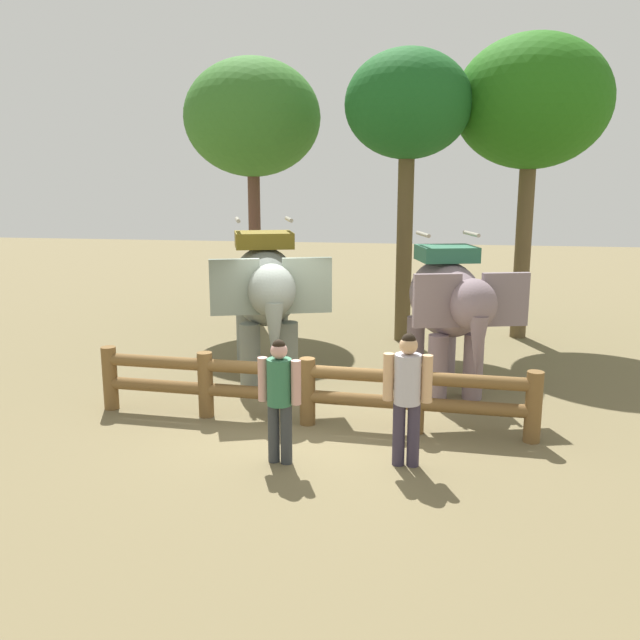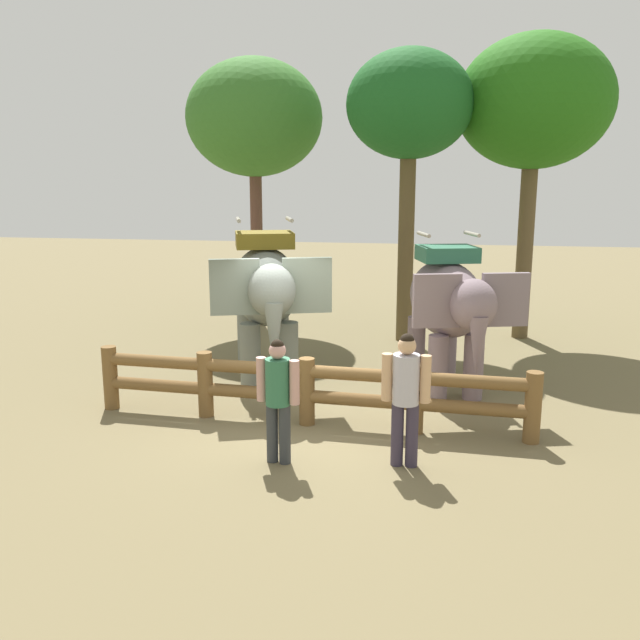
{
  "view_description": "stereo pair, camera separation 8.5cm",
  "coord_description": "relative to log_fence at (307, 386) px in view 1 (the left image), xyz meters",
  "views": [
    {
      "loc": [
        1.79,
        -9.48,
        3.72
      ],
      "look_at": [
        0.0,
        1.35,
        1.4
      ],
      "focal_mm": 37.61,
      "sensor_mm": 36.0,
      "label": 1
    },
    {
      "loc": [
        1.87,
        -9.47,
        3.72
      ],
      "look_at": [
        0.0,
        1.35,
        1.4
      ],
      "focal_mm": 37.61,
      "sensor_mm": 36.0,
      "label": 2
    }
  ],
  "objects": [
    {
      "name": "elephant_center",
      "position": [
        2.13,
        2.14,
        0.97
      ],
      "size": [
        2.18,
        3.35,
        2.8
      ],
      "color": "gray",
      "rests_on": "ground"
    },
    {
      "name": "elephant_near_left",
      "position": [
        -1.18,
        2.17,
        1.09
      ],
      "size": [
        2.46,
        3.61,
        3.02
      ],
      "color": "slate",
      "rests_on": "ground"
    },
    {
      "name": "tourist_man_in_blue",
      "position": [
        -0.1,
        -1.47,
        0.37
      ],
      "size": [
        0.59,
        0.38,
        1.69
      ],
      "color": "#303438",
      "rests_on": "ground"
    },
    {
      "name": "tree_far_left",
      "position": [
        -2.62,
        6.91,
        4.54
      ],
      "size": [
        3.34,
        3.34,
        6.61
      ],
      "color": "brown",
      "rests_on": "ground"
    },
    {
      "name": "tree_back_center",
      "position": [
        1.2,
        5.82,
        4.63
      ],
      "size": [
        2.79,
        2.79,
        6.51
      ],
      "color": "brown",
      "rests_on": "ground"
    },
    {
      "name": "tourist_woman_in_black",
      "position": [
        1.55,
        -1.29,
        0.43
      ],
      "size": [
        0.64,
        0.35,
        1.79
      ],
      "color": "#342D3F",
      "rests_on": "ground"
    },
    {
      "name": "log_fence",
      "position": [
        0.0,
        0.0,
        0.0
      ],
      "size": [
        6.88,
        0.58,
        1.05
      ],
      "color": "brown",
      "rests_on": "ground"
    },
    {
      "name": "ground_plane",
      "position": [
        -0.0,
        -0.17,
        -0.6
      ],
      "size": [
        60.0,
        60.0,
        0.0
      ],
      "primitive_type": "plane",
      "color": "brown"
    },
    {
      "name": "tree_far_right",
      "position": [
        3.92,
        6.57,
        4.74
      ],
      "size": [
        3.48,
        3.48,
        6.88
      ],
      "color": "brown",
      "rests_on": "ground"
    }
  ]
}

